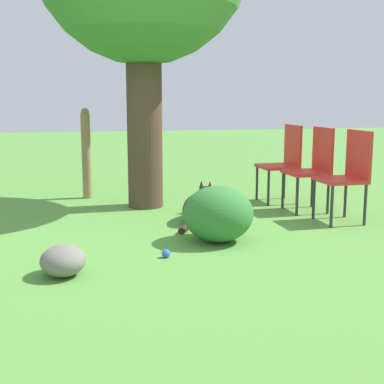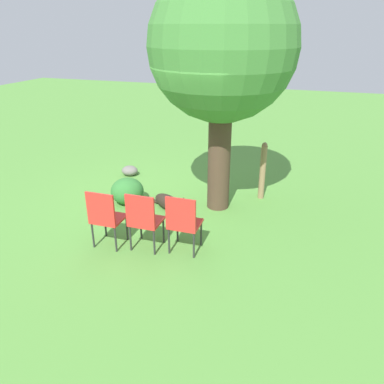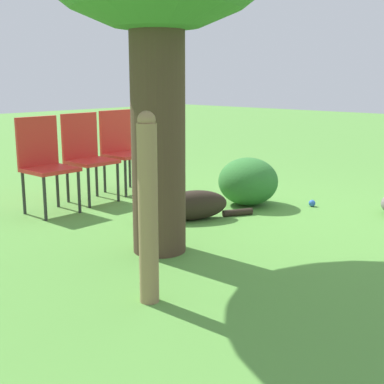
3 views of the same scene
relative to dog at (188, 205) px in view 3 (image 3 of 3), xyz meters
name	(u,v)px [view 3 (image 3 of 3)]	position (x,y,z in m)	size (l,w,h in m)	color
ground_plane	(229,226)	(-0.41, -0.10, -0.14)	(30.00, 30.00, 0.00)	#56933D
dog	(188,205)	(0.00, 0.00, 0.00)	(0.60, 1.02, 0.35)	#2D231C
fence_post	(148,209)	(-1.07, 1.48, 0.42)	(0.11, 0.11, 1.12)	#937551
red_chair_0	(122,146)	(1.43, -0.44, 0.38)	(0.42, 0.44, 0.92)	red
red_chair_1	(86,152)	(1.33, 0.13, 0.38)	(0.42, 0.44, 0.92)	red
red_chair_2	(44,159)	(1.23, 0.70, 0.38)	(0.42, 0.44, 0.92)	red
tennis_ball	(312,203)	(-0.57, -1.25, -0.11)	(0.07, 0.07, 0.07)	blue
low_shrub	(248,181)	(-0.04, -0.87, 0.10)	(0.61, 0.61, 0.49)	#337533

